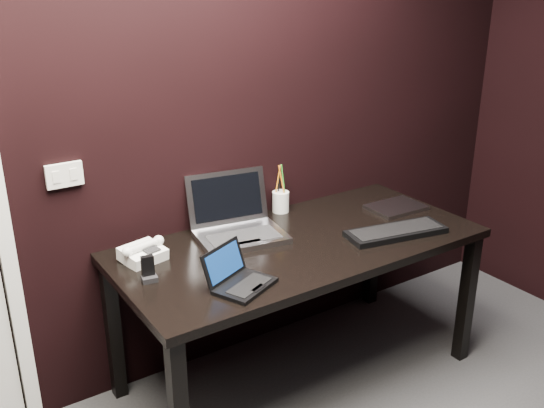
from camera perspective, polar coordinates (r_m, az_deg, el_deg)
wall_back at (r=2.80m, az=-7.11°, el=8.50°), size 4.00×0.00×4.00m
wall_switch at (r=2.63m, az=-18.96°, el=2.59°), size 0.15×0.02×0.10m
desk at (r=2.83m, az=2.61°, el=-4.90°), size 1.70×0.80×0.74m
netbook at (r=2.40m, az=-3.11°, el=-7.07°), size 0.30×0.29×0.15m
silver_laptop at (r=2.83m, az=-3.28°, el=-2.04°), size 0.45×0.41×0.27m
ext_keyboard at (r=2.91m, az=11.58°, el=-2.57°), size 0.51×0.25×0.03m
closed_laptop at (r=3.23m, az=11.60°, el=-0.30°), size 0.29×0.21×0.02m
desk_phone at (r=2.65m, az=-12.05°, el=-4.49°), size 0.21×0.19×0.10m
mobile_phone at (r=2.48m, az=-11.56°, el=-6.24°), size 0.07×0.06×0.11m
pen_cup at (r=3.11m, az=0.82°, el=0.30°), size 0.11×0.11×0.25m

